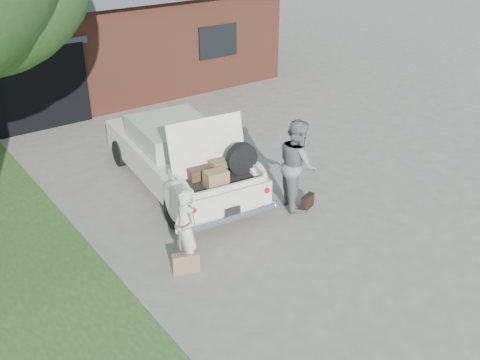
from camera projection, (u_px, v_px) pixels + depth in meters
ground at (259, 246)px, 10.21m from camera, size 90.00×90.00×0.00m
house at (68, 34)px, 18.24m from camera, size 12.80×7.80×3.30m
sedan at (180, 156)px, 12.05m from camera, size 2.38×4.97×1.97m
woman_left at (186, 230)px, 9.30m from camera, size 0.38×0.56×1.48m
woman_right at (297, 164)px, 11.14m from camera, size 1.00×1.11×1.86m
suitcase_left at (186, 263)px, 9.43m from camera, size 0.48×0.29×0.36m
suitcase_right at (307, 202)px, 11.38m from camera, size 0.39×0.24×0.29m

